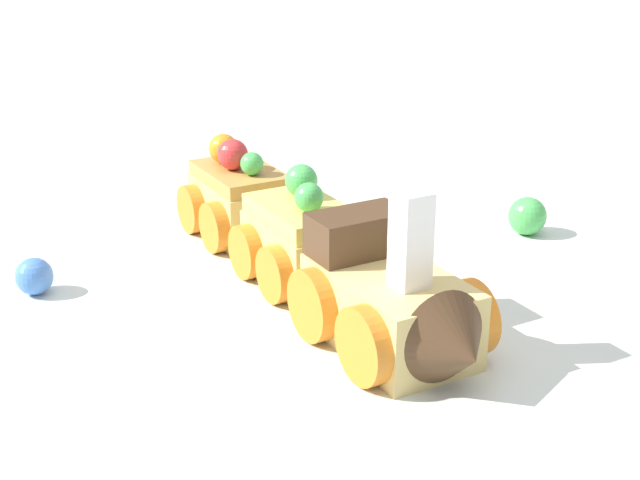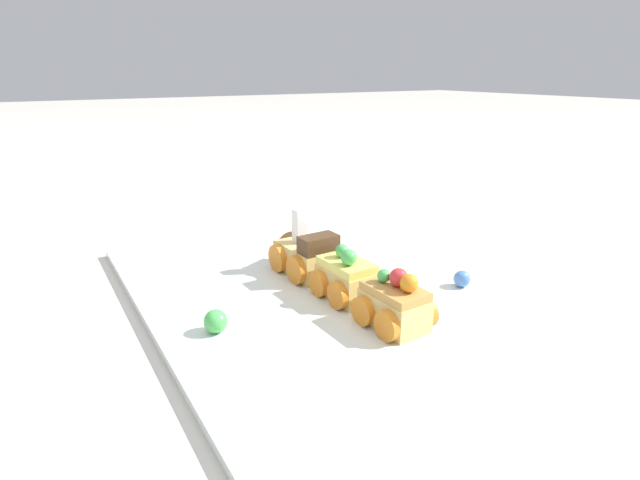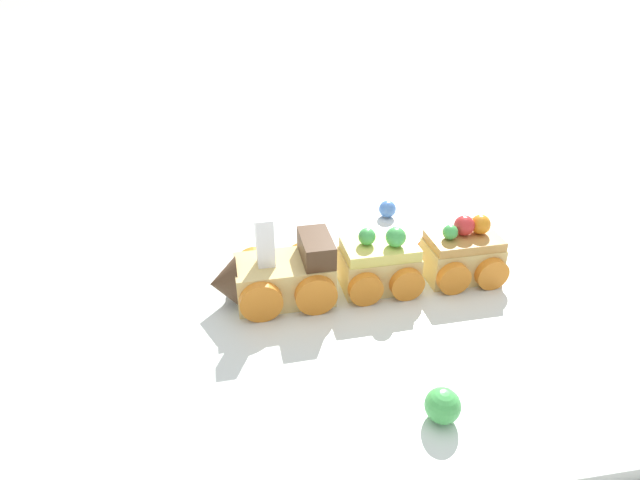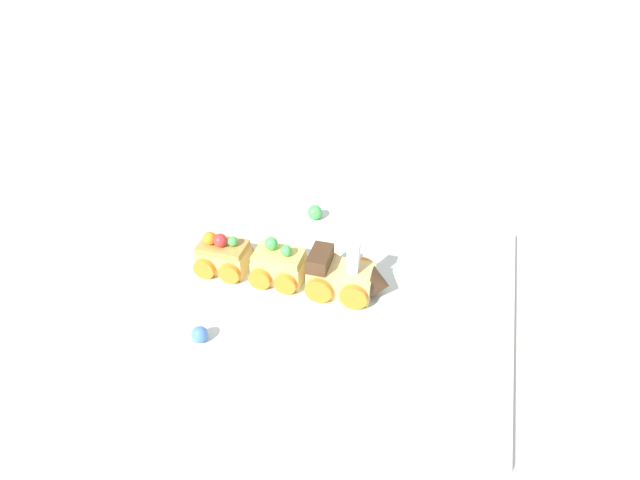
# 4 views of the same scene
# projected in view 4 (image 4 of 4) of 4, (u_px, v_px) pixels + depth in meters

# --- Properties ---
(ground_plane) EXTENTS (10.00, 10.00, 0.00)m
(ground_plane) POSITION_uv_depth(u_px,v_px,m) (295.00, 282.00, 0.76)
(ground_plane) COLOR beige
(display_board) EXTENTS (0.64, 0.44, 0.01)m
(display_board) POSITION_uv_depth(u_px,v_px,m) (295.00, 279.00, 0.76)
(display_board) COLOR silver
(display_board) RESTS_ON ground_plane
(cake_train_locomotive) EXTENTS (0.12, 0.08, 0.09)m
(cake_train_locomotive) POSITION_uv_depth(u_px,v_px,m) (346.00, 278.00, 0.72)
(cake_train_locomotive) COLOR #E5C675
(cake_train_locomotive) RESTS_ON display_board
(cake_car_lemon) EXTENTS (0.08, 0.07, 0.07)m
(cake_car_lemon) POSITION_uv_depth(u_px,v_px,m) (279.00, 266.00, 0.74)
(cake_car_lemon) COLOR #E5C675
(cake_car_lemon) RESTS_ON display_board
(cake_car_caramel) EXTENTS (0.08, 0.07, 0.07)m
(cake_car_caramel) POSITION_uv_depth(u_px,v_px,m) (224.00, 256.00, 0.76)
(cake_car_caramel) COLOR #E5C675
(cake_car_caramel) RESTS_ON display_board
(gumball_blue) EXTENTS (0.02, 0.02, 0.02)m
(gumball_blue) POSITION_uv_depth(u_px,v_px,m) (200.00, 334.00, 0.65)
(gumball_blue) COLOR #4C84E0
(gumball_blue) RESTS_ON display_board
(gumball_green) EXTENTS (0.03, 0.03, 0.03)m
(gumball_green) POSITION_uv_depth(u_px,v_px,m) (315.00, 212.00, 0.88)
(gumball_green) COLOR #4CBC56
(gumball_green) RESTS_ON display_board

